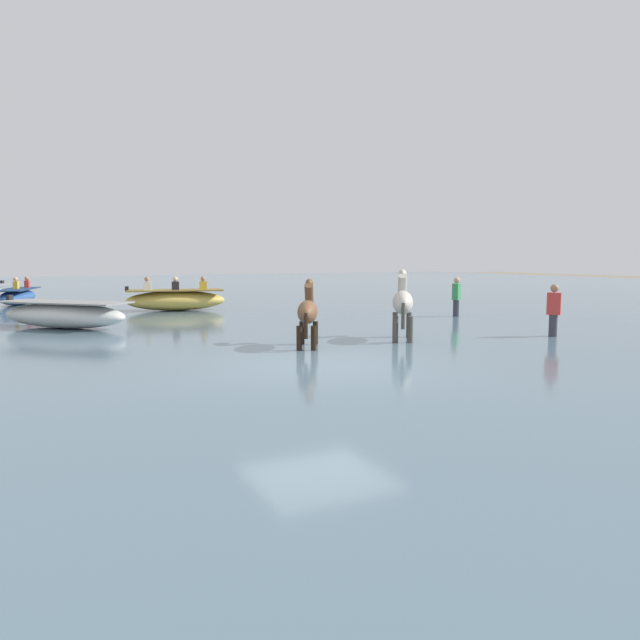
{
  "coord_description": "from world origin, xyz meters",
  "views": [
    {
      "loc": [
        -4.81,
        -9.7,
        2.3
      ],
      "look_at": [
        1.34,
        2.64,
        0.84
      ],
      "focal_mm": 33.63,
      "sensor_mm": 36.0,
      "label": 1
    }
  ],
  "objects": [
    {
      "name": "boat_near_starboard",
      "position": [
        -4.99,
        17.92,
        0.67
      ],
      "size": [
        1.94,
        3.62,
        1.13
      ],
      "color": "#28518E",
      "rests_on": "water_surface"
    },
    {
      "name": "horse_lead_pinto",
      "position": [
        3.25,
        2.08,
        1.18
      ],
      "size": [
        1.27,
        1.7,
        1.99
      ],
      "color": "beige",
      "rests_on": "ground"
    },
    {
      "name": "boat_near_port",
      "position": [
        -3.81,
        8.14,
        0.71
      ],
      "size": [
        3.67,
        3.65,
        0.88
      ],
      "color": "silver",
      "rests_on": "water_surface"
    },
    {
      "name": "person_wading_mid",
      "position": [
        6.88,
        0.86,
        0.87
      ],
      "size": [
        0.35,
        0.38,
        1.63
      ],
      "color": "#383842",
      "rests_on": "ground"
    },
    {
      "name": "ground_plane",
      "position": [
        0.0,
        0.0,
        0.0
      ],
      "size": [
        120.0,
        120.0,
        0.0
      ],
      "primitive_type": "plane",
      "color": "#84755B"
    },
    {
      "name": "horse_trailing_bay",
      "position": [
        0.73,
        2.01,
        1.06
      ],
      "size": [
        1.05,
        1.58,
        1.8
      ],
      "color": "brown",
      "rests_on": "ground"
    },
    {
      "name": "water_surface",
      "position": [
        0.0,
        10.0,
        0.17
      ],
      "size": [
        90.0,
        90.0,
        0.34
      ],
      "primitive_type": "cube",
      "color": "slate",
      "rests_on": "ground"
    },
    {
      "name": "boat_far_offshore",
      "position": [
        0.2,
        12.19,
        0.73
      ],
      "size": [
        3.74,
        2.07,
        1.24
      ],
      "color": "gold",
      "rests_on": "water_surface"
    },
    {
      "name": "person_wading_close",
      "position": [
        7.99,
        5.91,
        0.87
      ],
      "size": [
        0.38,
        0.34,
        1.63
      ],
      "color": "#383842",
      "rests_on": "ground"
    }
  ]
}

